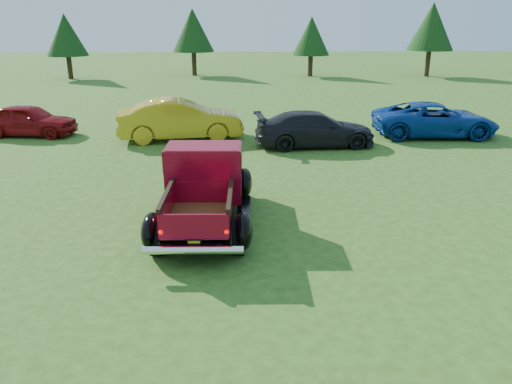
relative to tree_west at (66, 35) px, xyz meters
name	(u,v)px	position (x,y,z in m)	size (l,w,h in m)	color
ground	(235,240)	(12.00, -29.00, -3.11)	(120.00, 120.00, 0.00)	#304E16
tree_west	(66,35)	(0.00, 0.00, 0.00)	(2.94, 2.94, 4.60)	#332114
tree_mid_left	(193,30)	(9.00, 2.00, 0.27)	(3.20, 3.20, 5.00)	#332114
tree_mid_right	(311,36)	(18.00, 1.00, -0.14)	(2.82, 2.82, 4.40)	#332114
tree_east	(432,27)	(27.00, 0.50, 0.55)	(3.46, 3.46, 5.40)	#332114
pickup_truck	(205,184)	(11.36, -27.80, -2.31)	(2.27, 4.62, 1.69)	black
show_car_red	(29,120)	(4.21, -19.09, -2.51)	(1.42, 3.53, 1.20)	maroon
show_car_yellow	(180,120)	(10.05, -19.99, -2.37)	(1.57, 4.51, 1.49)	gold
show_car_grey	(315,129)	(14.85, -21.23, -2.50)	(1.70, 4.18, 1.21)	black
show_car_blue	(435,120)	(19.64, -19.89, -2.47)	(2.12, 4.60, 1.28)	navy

